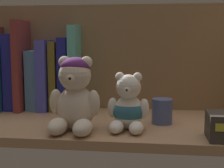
# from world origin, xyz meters

# --- Properties ---
(shelf_board) EXTENTS (0.76, 0.31, 0.02)m
(shelf_board) POSITION_xyz_m (0.00, 0.00, 0.01)
(shelf_board) COLOR #A87F5B
(shelf_board) RESTS_ON ground
(shelf_back_panel) EXTENTS (0.78, 0.01, 0.31)m
(shelf_back_panel) POSITION_xyz_m (0.00, 0.16, 0.15)
(shelf_back_panel) COLOR #8A6B49
(shelf_back_panel) RESTS_ON ground
(book_2) EXTENTS (0.02, 0.15, 0.20)m
(book_2) POSITION_xyz_m (-0.29, 0.13, 0.12)
(book_2) COLOR #266CAC
(book_2) RESTS_ON shelf_board
(book_3) EXTENTS (0.03, 0.12, 0.21)m
(book_3) POSITION_xyz_m (-0.26, 0.13, 0.12)
(book_3) COLOR #222796
(book_3) RESTS_ON shelf_board
(book_4) EXTENTS (0.02, 0.15, 0.25)m
(book_4) POSITION_xyz_m (-0.23, 0.13, 0.14)
(book_4) COLOR brown
(book_4) RESTS_ON shelf_board
(book_5) EXTENTS (0.03, 0.09, 0.16)m
(book_5) POSITION_xyz_m (-0.20, 0.13, 0.10)
(book_5) COLOR #5893CA
(book_5) RESTS_ON shelf_board
(book_6) EXTENTS (0.03, 0.12, 0.19)m
(book_6) POSITION_xyz_m (-0.17, 0.13, 0.12)
(book_6) COLOR #484ECD
(book_6) RESTS_ON shelf_board
(book_7) EXTENTS (0.02, 0.10, 0.19)m
(book_7) POSITION_xyz_m (-0.14, 0.13, 0.11)
(book_7) COLOR brown
(book_7) RESTS_ON shelf_board
(book_8) EXTENTS (0.03, 0.09, 0.20)m
(book_8) POSITION_xyz_m (-0.12, 0.13, 0.12)
(book_8) COLOR navy
(book_8) RESTS_ON shelf_board
(book_9) EXTENTS (0.02, 0.10, 0.23)m
(book_9) POSITION_xyz_m (-0.09, 0.13, 0.14)
(book_9) COLOR #5CC0B4
(book_9) RESTS_ON shelf_board
(teddy_bear_larger) EXTENTS (0.12, 0.12, 0.16)m
(teddy_bear_larger) POSITION_xyz_m (-0.04, -0.08, 0.10)
(teddy_bear_larger) COLOR beige
(teddy_bear_larger) RESTS_ON shelf_board
(teddy_bear_smaller) EXTENTS (0.09, 0.10, 0.12)m
(teddy_bear_smaller) POSITION_xyz_m (0.07, -0.06, 0.07)
(teddy_bear_smaller) COLOR white
(teddy_bear_smaller) RESTS_ON shelf_board
(pillar_candle) EXTENTS (0.05, 0.05, 0.06)m
(pillar_candle) POSITION_xyz_m (0.15, 0.00, 0.05)
(pillar_candle) COLOR #4C5B99
(pillar_candle) RESTS_ON shelf_board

